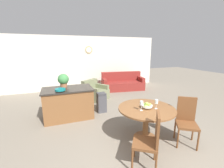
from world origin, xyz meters
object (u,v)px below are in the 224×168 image
object	(u,v)px
wine_glass_left	(142,103)
couch	(123,84)
kitchen_island	(69,103)
potted_plant	(63,80)
fruit_bowl	(147,105)
teal_bowl	(60,90)
armchair	(95,93)
dining_chair_near_left	(150,139)
dining_table	(146,115)
wine_glass_right	(156,102)
dining_chair_near_right	(186,119)
trash_bin	(101,102)

from	to	relation	value
wine_glass_left	couch	size ratio (longest dim) A/B	0.10
kitchen_island	potted_plant	bearing A→B (deg)	113.03
fruit_bowl	teal_bowl	bearing A→B (deg)	138.88
couch	armchair	bearing A→B (deg)	-141.36
dining_chair_near_left	fruit_bowl	world-z (taller)	dining_chair_near_left
dining_table	teal_bowl	xyz separation A→B (m)	(-1.77, 1.55, 0.37)
wine_glass_right	armchair	bearing A→B (deg)	99.56
fruit_bowl	couch	distance (m)	4.45
dining_table	armchair	world-z (taller)	armchair
dining_table	dining_chair_near_right	world-z (taller)	dining_chair_near_right
dining_chair_near_left	kitchen_island	size ratio (longest dim) A/B	0.71
kitchen_island	teal_bowl	bearing A→B (deg)	-129.52
teal_bowl	armchair	xyz separation A→B (m)	(1.38, 1.66, -0.69)
dining_chair_near_right	potted_plant	bearing A→B (deg)	-11.26
fruit_bowl	potted_plant	bearing A→B (deg)	129.39
dining_table	dining_chair_near_right	xyz separation A→B (m)	(0.76, -0.41, -0.04)
trash_bin	armchair	distance (m)	1.35
teal_bowl	wine_glass_right	bearing A→B (deg)	-40.53
dining_table	dining_chair_near_right	distance (m)	0.87
wine_glass_left	couch	world-z (taller)	wine_glass_left
dining_chair_near_left	teal_bowl	xyz separation A→B (m)	(-1.36, 2.31, 0.41)
teal_bowl	potted_plant	bearing A→B (deg)	76.15
teal_bowl	trash_bin	distance (m)	1.45
trash_bin	armchair	size ratio (longest dim) A/B	0.56
wine_glass_left	trash_bin	bearing A→B (deg)	99.52
dining_table	couch	size ratio (longest dim) A/B	0.57
teal_bowl	dining_chair_near_right	bearing A→B (deg)	-37.69
dining_table	teal_bowl	bearing A→B (deg)	138.89
dining_chair_near_right	wine_glass_left	distance (m)	1.07
dining_chair_near_left	armchair	size ratio (longest dim) A/B	0.88
fruit_bowl	armchair	size ratio (longest dim) A/B	0.22
wine_glass_left	kitchen_island	size ratio (longest dim) A/B	0.15
fruit_bowl	wine_glass_left	xyz separation A→B (m)	(-0.19, -0.08, 0.10)
dining_chair_near_right	wine_glass_right	size ratio (longest dim) A/B	4.88
fruit_bowl	kitchen_island	world-z (taller)	kitchen_island
kitchen_island	potted_plant	xyz separation A→B (m)	(-0.09, 0.22, 0.68)
wine_glass_left	trash_bin	distance (m)	2.05
wine_glass_right	armchair	size ratio (longest dim) A/B	0.18
kitchen_island	armchair	size ratio (longest dim) A/B	1.23
wine_glass_right	potted_plant	xyz separation A→B (m)	(-1.82, 2.13, 0.21)
dining_table	couch	distance (m)	4.43
dining_chair_near_left	dining_table	bearing A→B (deg)	5.46
dining_chair_near_left	couch	xyz separation A→B (m)	(1.74, 4.98, -0.26)
wine_glass_left	wine_glass_right	xyz separation A→B (m)	(0.35, -0.03, 0.00)
potted_plant	fruit_bowl	bearing A→B (deg)	-50.61
teal_bowl	potted_plant	xyz separation A→B (m)	(0.12, 0.47, 0.17)
potted_plant	couch	size ratio (longest dim) A/B	0.18
wine_glass_right	teal_bowl	distance (m)	2.55
dining_chair_near_left	wine_glass_right	world-z (taller)	dining_chair_near_left
teal_bowl	wine_glass_left	bearing A→B (deg)	-45.71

